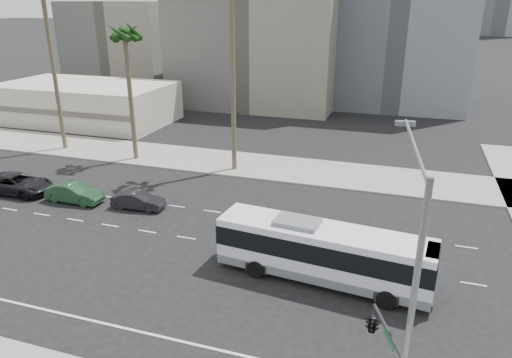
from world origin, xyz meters
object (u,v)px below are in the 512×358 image
at_px(car_b, 74,193).
at_px(traffic_signal, 375,328).
at_px(city_bus, 323,251).
at_px(streetlight_corner, 410,288).
at_px(car_c, 17,184).
at_px(car_a, 138,200).
at_px(palm_mid, 125,36).

xyz_separation_m(car_b, traffic_signal, (24.24, -14.15, 3.52)).
distance_m(city_bus, traffic_signal, 10.09).
relative_size(city_bus, streetlight_corner, 1.15).
xyz_separation_m(car_c, streetlight_corner, (30.96, -14.21, 5.29)).
bearing_deg(city_bus, car_a, 166.15).
relative_size(car_a, car_c, 0.68).
height_order(traffic_signal, palm_mid, palm_mid).
xyz_separation_m(city_bus, car_c, (-26.54, 5.07, -1.00)).
bearing_deg(car_b, streetlight_corner, -118.94).
bearing_deg(car_c, car_b, -93.39).
bearing_deg(car_b, car_c, 89.45).
xyz_separation_m(city_bus, traffic_signal, (3.44, -9.16, 2.46)).
height_order(city_bus, palm_mid, palm_mid).
height_order(car_c, traffic_signal, traffic_signal).
height_order(streetlight_corner, traffic_signal, streetlight_corner).
distance_m(traffic_signal, palm_mid, 36.53).
distance_m(car_b, car_c, 5.74).
bearing_deg(traffic_signal, car_c, 131.98).
bearing_deg(city_bus, streetlight_corner, -58.48).
bearing_deg(city_bus, car_b, 172.22).
height_order(city_bus, streetlight_corner, streetlight_corner).
bearing_deg(palm_mid, traffic_signal, -44.67).
bearing_deg(traffic_signal, city_bus, 87.98).
bearing_deg(palm_mid, car_a, -57.67).
relative_size(car_a, streetlight_corner, 0.38).
height_order(car_b, streetlight_corner, streetlight_corner).
bearing_deg(city_bus, palm_mid, 149.72).
relative_size(car_b, palm_mid, 0.35).
xyz_separation_m(city_bus, palm_mid, (-21.94, 15.94, 10.20)).
relative_size(car_c, palm_mid, 0.45).
distance_m(city_bus, car_a, 16.28).
distance_m(car_c, traffic_signal, 33.37).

